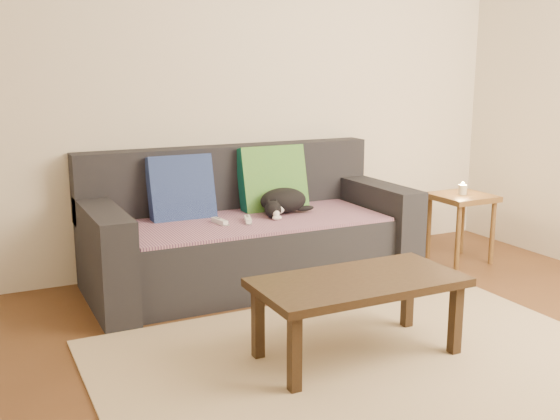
{
  "coord_description": "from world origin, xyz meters",
  "views": [
    {
      "loc": [
        -1.65,
        -2.26,
        1.39
      ],
      "look_at": [
        0.05,
        1.2,
        0.55
      ],
      "focal_mm": 42.0,
      "sensor_mm": 36.0,
      "label": 1
    }
  ],
  "objects_px": {
    "sofa": "(248,236)",
    "wii_remote_a": "(220,221)",
    "cat": "(283,201)",
    "side_table": "(462,206)",
    "wii_remote_b": "(248,220)",
    "coffee_table": "(358,288)"
  },
  "relations": [
    {
      "from": "cat",
      "to": "side_table",
      "type": "bearing_deg",
      "value": -16.7
    },
    {
      "from": "cat",
      "to": "wii_remote_b",
      "type": "xyz_separation_m",
      "value": [
        -0.31,
        -0.13,
        -0.07
      ]
    },
    {
      "from": "sofa",
      "to": "wii_remote_b",
      "type": "bearing_deg",
      "value": -113.93
    },
    {
      "from": "sofa",
      "to": "side_table",
      "type": "relative_size",
      "value": 4.23
    },
    {
      "from": "wii_remote_b",
      "to": "side_table",
      "type": "bearing_deg",
      "value": -75.98
    },
    {
      "from": "wii_remote_b",
      "to": "side_table",
      "type": "relative_size",
      "value": 0.3
    },
    {
      "from": "wii_remote_b",
      "to": "side_table",
      "type": "height_order",
      "value": "side_table"
    },
    {
      "from": "side_table",
      "to": "cat",
      "type": "bearing_deg",
      "value": 169.7
    },
    {
      "from": "wii_remote_a",
      "to": "cat",
      "type": "bearing_deg",
      "value": -88.21
    },
    {
      "from": "cat",
      "to": "coffee_table",
      "type": "distance_m",
      "value": 1.33
    },
    {
      "from": "wii_remote_b",
      "to": "cat",
      "type": "bearing_deg",
      "value": -49.61
    },
    {
      "from": "coffee_table",
      "to": "sofa",
      "type": "bearing_deg",
      "value": 90.25
    },
    {
      "from": "sofa",
      "to": "wii_remote_b",
      "type": "xyz_separation_m",
      "value": [
        -0.07,
        -0.15,
        0.15
      ]
    },
    {
      "from": "sofa",
      "to": "wii_remote_a",
      "type": "relative_size",
      "value": 14.0
    },
    {
      "from": "cat",
      "to": "wii_remote_a",
      "type": "bearing_deg",
      "value": -175.65
    },
    {
      "from": "sofa",
      "to": "coffee_table",
      "type": "relative_size",
      "value": 2.08
    },
    {
      "from": "sofa",
      "to": "wii_remote_b",
      "type": "height_order",
      "value": "sofa"
    },
    {
      "from": "wii_remote_a",
      "to": "coffee_table",
      "type": "bearing_deg",
      "value": -177.36
    },
    {
      "from": "side_table",
      "to": "wii_remote_a",
      "type": "bearing_deg",
      "value": 175.29
    },
    {
      "from": "sofa",
      "to": "wii_remote_a",
      "type": "height_order",
      "value": "sofa"
    },
    {
      "from": "sofa",
      "to": "wii_remote_a",
      "type": "bearing_deg",
      "value": -155.07
    },
    {
      "from": "coffee_table",
      "to": "wii_remote_b",
      "type": "bearing_deg",
      "value": 93.46
    }
  ]
}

